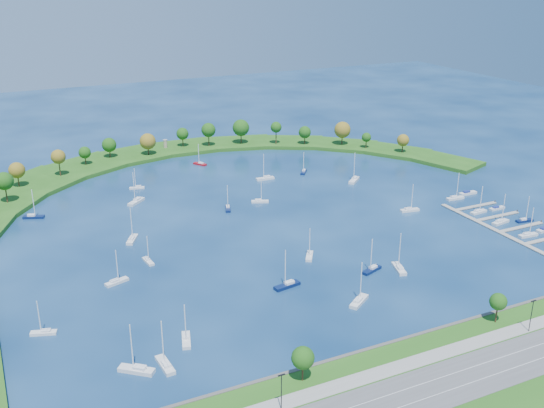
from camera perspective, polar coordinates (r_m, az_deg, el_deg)
name	(u,v)px	position (r m, az deg, el deg)	size (l,w,h in m)	color
ground	(266,218)	(268.12, -0.50, -1.31)	(700.00, 700.00, 0.00)	#082348
south_shoreline	(467,375)	(177.47, 17.18, -14.55)	(420.00, 43.10, 11.60)	#215215
breakwater	(130,197)	(297.31, -12.66, 0.64)	(286.74, 247.64, 2.00)	#215215
breakwater_trees	(183,146)	(340.59, -8.05, 5.20)	(240.95, 92.33, 14.40)	#382314
harbor_tower	(165,144)	(369.89, -9.60, 5.40)	(2.60, 2.60, 4.75)	gray
dock_system	(525,235)	(270.73, 21.91, -2.59)	(24.28, 82.00, 1.60)	gray
moored_boat_0	(137,187)	(310.06, -12.10, 1.51)	(7.38, 3.73, 10.45)	silver
moored_boat_1	(354,179)	(316.25, 7.43, 2.21)	(9.57, 9.02, 15.12)	silver
moored_boat_2	(132,239)	(252.25, -12.52, -3.07)	(6.59, 9.23, 13.40)	silver
moored_boat_3	(260,201)	(285.65, -1.11, 0.31)	(7.99, 4.93, 11.38)	silver
moored_boat_4	(33,216)	(286.57, -20.74, -1.03)	(9.04, 5.54, 12.88)	#0A1944
moored_boat_5	(304,171)	(327.06, 2.88, 2.98)	(6.50, 7.40, 11.36)	#0A1944
moored_boat_6	(410,209)	(281.91, 12.32, -0.47)	(8.76, 3.75, 12.47)	silver
moored_boat_7	(148,260)	(233.43, -11.13, -5.00)	(2.85, 7.42, 10.63)	silver
moored_boat_8	(136,201)	(291.61, -12.16, 0.28)	(9.28, 8.90, 14.78)	silver
moored_boat_9	(165,364)	(176.44, -9.62, -14.06)	(3.23, 9.49, 13.72)	silver
moored_boat_10	(309,255)	(233.30, 3.40, -4.62)	(6.30, 8.04, 11.91)	silver
moored_boat_11	(200,163)	(342.02, -6.51, 3.67)	(6.04, 7.73, 11.44)	maroon
moored_boat_12	(372,269)	(225.46, 9.00, -5.81)	(8.93, 5.12, 12.67)	#0A1944
moored_boat_13	(359,300)	(204.88, 7.85, -8.62)	(9.40, 7.52, 14.01)	silver
moored_boat_14	(228,208)	(278.05, -4.01, -0.33)	(4.64, 8.11, 11.50)	#0A1944
moored_boat_15	(265,178)	(316.31, -0.61, 2.39)	(9.37, 3.13, 13.56)	silver
moored_boat_16	(137,369)	(175.99, -12.12, -14.35)	(9.28, 8.36, 14.39)	silver
moored_boat_17	(287,285)	(212.40, 1.39, -7.28)	(9.75, 4.15, 13.89)	#0A1944
moored_boat_18	(44,332)	(199.04, -19.92, -10.78)	(7.77, 4.45, 11.02)	silver
moored_boat_19	(399,268)	(227.82, 11.41, -5.67)	(5.36, 9.78, 13.86)	silver
moored_boat_20	(186,339)	(185.88, -7.76, -11.97)	(4.67, 8.79, 12.44)	silver
moored_boat_21	(117,281)	(221.06, -13.86, -6.76)	(8.53, 4.79, 12.08)	silver
docked_boat_4	(528,234)	(270.04, 22.12, -2.55)	(8.40, 2.94, 12.12)	silver
docked_boat_6	(500,221)	(279.23, 19.93, -1.49)	(9.05, 3.91, 12.87)	silver
docked_boat_7	(524,220)	(284.76, 21.84, -1.33)	(7.85, 3.12, 11.23)	#0A1944
docked_boat_8	(478,211)	(287.67, 18.14, -0.62)	(8.47, 3.14, 12.17)	silver
docked_boat_9	(497,208)	(294.78, 19.64, -0.36)	(7.76, 2.30, 1.57)	silver
docked_boat_10	(455,198)	(301.28, 16.20, 0.57)	(8.80, 3.03, 12.72)	silver
docked_boat_11	(468,193)	(309.72, 17.25, 0.95)	(9.07, 2.68, 1.84)	silver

